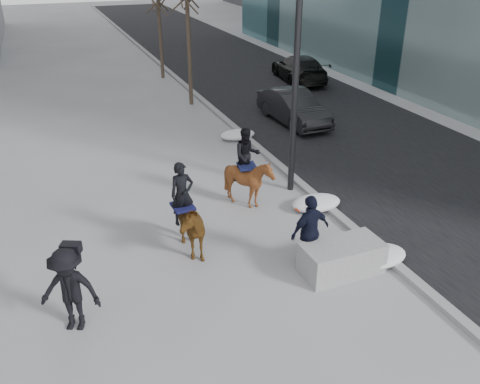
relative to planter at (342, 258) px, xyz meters
name	(u,v)px	position (x,y,z in m)	size (l,w,h in m)	color
ground	(260,274)	(-1.73, 0.58, -0.36)	(120.00, 120.00, 0.00)	gray
road	(315,113)	(5.27, 10.58, -0.36)	(8.00, 90.00, 0.01)	black
curb	(229,123)	(1.27, 10.58, -0.30)	(0.25, 90.00, 0.12)	gray
planter	(342,258)	(0.00, 0.00, 0.00)	(1.81, 0.90, 0.72)	#99999C
car_near	(293,107)	(3.78, 9.79, 0.30)	(1.40, 4.02, 1.32)	black
car_far	(299,68)	(7.22, 15.89, 0.32)	(1.90, 4.67, 1.36)	black
tree_near	(189,43)	(0.67, 13.88, 2.38)	(1.20, 1.20, 5.48)	#332A1E
tree_far	(160,34)	(0.67, 19.26, 1.95)	(1.20, 1.20, 4.62)	#392821
mounted_left	(185,221)	(-2.99, 2.10, 0.47)	(0.88, 1.77, 2.24)	#512F10
mounted_right	(248,176)	(-0.70, 3.76, 0.53)	(1.38, 1.50, 2.23)	#4F280F
feeder	(310,231)	(-0.54, 0.54, 0.52)	(1.09, 0.95, 1.75)	black
camera_crew	(70,290)	(-5.73, 0.29, 0.52)	(1.30, 1.07, 1.75)	black
lamppost	(300,15)	(0.87, 4.19, 4.63)	(0.25, 0.86, 9.09)	black
snow_piles	(304,192)	(0.97, 3.55, -0.18)	(1.44, 9.73, 0.36)	silver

